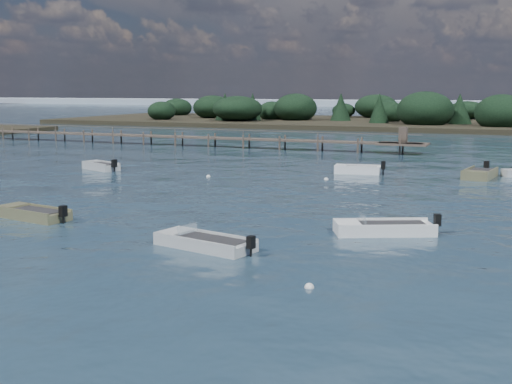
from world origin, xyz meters
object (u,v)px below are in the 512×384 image
at_px(tender_far_white, 357,171).
at_px(dinghy_mid_grey, 33,216).
at_px(dinghy_extra_a, 480,175).
at_px(dinghy_mid_white_a, 205,244).
at_px(dinghy_mid_white_b, 384,230).
at_px(jetty, 179,137).
at_px(tender_far_grey, 101,168).

xyz_separation_m(tender_far_white, dinghy_mid_grey, (-10.88, -23.43, -0.03)).
distance_m(tender_far_white, dinghy_extra_a, 8.94).
bearing_deg(dinghy_mid_white_a, dinghy_extra_a, 71.29).
relative_size(dinghy_mid_white_b, jetty, 0.07).
bearing_deg(tender_far_white, dinghy_extra_a, 7.14).
bearing_deg(dinghy_mid_white_b, dinghy_extra_a, 82.56).
bearing_deg(dinghy_mid_grey, tender_far_grey, 116.39).
bearing_deg(dinghy_mid_white_b, tender_far_grey, 150.79).
bearing_deg(dinghy_mid_grey, jetty, 109.60).
distance_m(dinghy_extra_a, jetty, 37.60).
bearing_deg(tender_far_white, tender_far_grey, -164.01).
relative_size(dinghy_mid_white_a, dinghy_mid_grey, 1.04).
distance_m(tender_far_white, dinghy_mid_white_b, 20.98).
height_order(tender_far_white, dinghy_mid_grey, tender_far_white).
bearing_deg(jetty, dinghy_mid_white_a, -59.37).
height_order(dinghy_extra_a, jetty, jetty).
relative_size(dinghy_mid_white_a, tender_far_white, 1.20).
xyz_separation_m(dinghy_mid_white_a, tender_far_grey, (-19.56, 19.85, 0.04)).
relative_size(dinghy_mid_white_b, dinghy_extra_a, 1.06).
bearing_deg(jetty, dinghy_extra_a, -24.84).
xyz_separation_m(dinghy_extra_a, jetty, (-34.12, 15.79, 0.80)).
height_order(dinghy_mid_white_a, dinghy_mid_grey, dinghy_mid_grey).
bearing_deg(tender_far_white, dinghy_mid_grey, -114.92).
height_order(dinghy_mid_white_b, tender_far_grey, tender_far_grey).
bearing_deg(tender_far_white, dinghy_mid_white_a, -90.32).
height_order(dinghy_mid_white_a, dinghy_mid_white_b, dinghy_mid_white_b).
xyz_separation_m(dinghy_mid_grey, jetty, (-14.36, 40.33, 0.83)).
height_order(tender_far_white, tender_far_grey, tender_far_white).
relative_size(dinghy_mid_white_a, tender_far_grey, 1.19).
height_order(tender_far_white, dinghy_extra_a, dinghy_extra_a).
distance_m(tender_far_grey, jetty, 23.23).
relative_size(tender_far_grey, dinghy_extra_a, 0.89).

